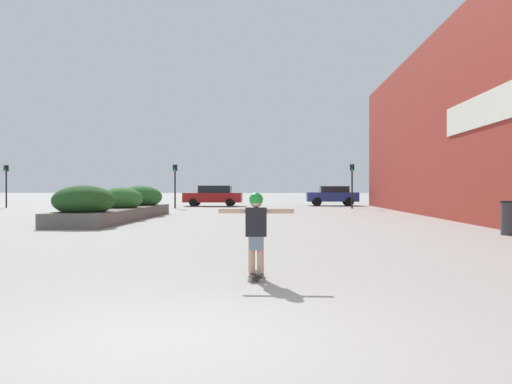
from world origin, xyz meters
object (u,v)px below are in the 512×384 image
(skateboarder, at_px, (256,224))
(skateboard, at_px, (256,275))
(car_center_left, at_px, (213,196))
(traffic_light_right, at_px, (352,178))
(traffic_light_far_left, at_px, (6,178))
(trash_bin, at_px, (510,218))
(car_leftmost, at_px, (503,196))
(traffic_light_left, at_px, (175,178))
(car_center_right, at_px, (333,195))

(skateboarder, bearing_deg, skateboard, -96.88)
(car_center_left, bearing_deg, skateboarder, -171.62)
(car_center_left, relative_size, traffic_light_right, 1.47)
(skateboard, relative_size, traffic_light_far_left, 0.20)
(trash_bin, bearing_deg, traffic_light_far_left, 142.90)
(skateboard, xyz_separation_m, car_leftmost, (18.19, 32.41, 0.75))
(traffic_light_left, bearing_deg, skateboarder, -75.92)
(traffic_light_right, xyz_separation_m, traffic_light_far_left, (-24.84, 0.44, -0.01))
(car_center_right, bearing_deg, skateboard, 171.55)
(traffic_light_far_left, bearing_deg, traffic_light_right, -1.01)
(traffic_light_right, bearing_deg, skateboarder, -101.62)
(car_center_left, bearing_deg, car_center_right, -80.27)
(skateboard, distance_m, traffic_light_left, 27.93)
(skateboarder, bearing_deg, traffic_light_left, 104.33)
(traffic_light_left, bearing_deg, trash_bin, -54.05)
(skateboard, distance_m, car_center_left, 31.73)
(traffic_light_left, bearing_deg, car_leftmost, 12.17)
(skateboard, height_order, traffic_light_left, traffic_light_left)
(trash_bin, xyz_separation_m, car_center_left, (-11.95, 23.81, 0.32))
(skateboarder, bearing_deg, car_leftmost, 60.94)
(skateboard, bearing_deg, traffic_light_right, 78.63)
(car_center_right, bearing_deg, car_center_left, 99.73)
(trash_bin, height_order, car_center_right, car_center_right)
(skateboard, height_order, trash_bin, trash_bin)
(car_leftmost, distance_m, traffic_light_far_left, 37.75)
(trash_bin, height_order, traffic_light_far_left, traffic_light_far_left)
(traffic_light_left, height_order, traffic_light_right, traffic_light_right)
(car_center_left, bearing_deg, skateboard, -171.62)
(skateboarder, distance_m, trash_bin, 10.54)
(trash_bin, distance_m, car_center_right, 25.56)
(traffic_light_right, bearing_deg, car_leftmost, 22.33)
(car_leftmost, bearing_deg, trash_bin, 156.36)
(skateboard, distance_m, trash_bin, 10.55)
(car_center_left, bearing_deg, traffic_light_far_left, 104.26)
(skateboard, height_order, traffic_light_right, traffic_light_right)
(skateboard, distance_m, traffic_light_far_left, 33.77)
(car_leftmost, relative_size, car_center_left, 0.94)
(trash_bin, xyz_separation_m, traffic_light_right, (-1.73, 19.65, 1.62))
(car_center_left, xyz_separation_m, traffic_light_far_left, (-14.62, -3.72, 1.29))
(car_center_left, distance_m, traffic_light_left, 5.04)
(car_leftmost, xyz_separation_m, traffic_light_right, (-12.59, -5.17, 1.32))
(traffic_light_left, distance_m, traffic_light_right, 12.38)
(traffic_light_far_left, bearing_deg, car_center_left, 14.26)
(trash_bin, relative_size, traffic_light_left, 0.33)
(skateboard, distance_m, skateboarder, 0.78)
(car_center_left, relative_size, car_center_right, 1.11)
(trash_bin, bearing_deg, car_center_left, 116.65)
(skateboarder, xyz_separation_m, traffic_light_far_left, (-19.24, 27.67, 1.28))
(car_leftmost, distance_m, car_center_left, 22.83)
(traffic_light_right, bearing_deg, car_center_right, 96.79)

